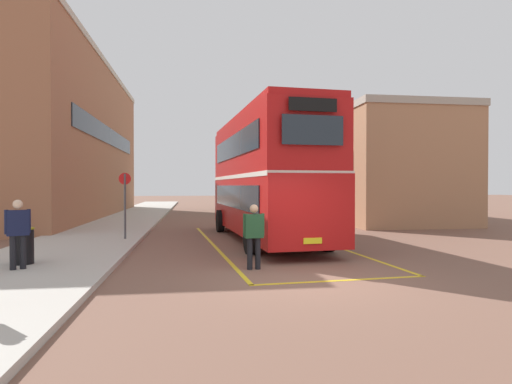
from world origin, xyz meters
The scene contains 11 objects.
ground_plane centered at (0.00, 14.40, 0.00)m, with size 135.60×135.60×0.00m, color brown.
sidewalk_left centered at (-6.50, 16.80, 0.07)m, with size 4.00×57.60×0.14m, color #B2ADA3.
brick_building_left centered at (-11.27, 20.66, 5.10)m, with size 6.46×23.96×10.18m.
depot_building_right centered at (8.64, 17.07, 3.20)m, with size 6.40×14.05×6.39m.
double_decker_bus centered at (0.19, 7.24, 2.51)m, with size 3.44×10.79×4.75m.
single_deck_bus centered at (2.20, 26.32, 1.64)m, with size 2.96×8.79×3.02m.
pedestrian_boarding centered at (-1.04, 1.46, 0.94)m, with size 0.55×0.26×1.64m.
pedestrian_waiting_near centered at (-6.63, 1.53, 1.08)m, with size 0.51×0.41×1.64m.
litter_bin centered at (-6.79, 2.27, 0.60)m, with size 0.53×0.53×0.91m.
bus_stop_sign centered at (-5.06, 7.26, 1.63)m, with size 0.43×0.13×2.45m.
bay_marking_yellow centered at (0.27, 5.28, 0.00)m, with size 5.21×12.95×0.01m.
Camera 1 is at (-2.53, -9.32, 2.11)m, focal length 30.41 mm.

